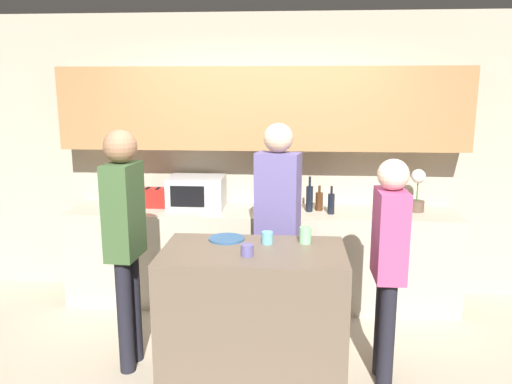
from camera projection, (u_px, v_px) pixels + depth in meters
name	position (u px, v px, depth m)	size (l,w,h in m)	color
ground_plane	(248.00, 383.00, 3.47)	(14.00, 14.00, 0.00)	#BCAD93
back_wall	(263.00, 138.00, 4.77)	(6.40, 0.40, 2.70)	#B2A893
back_counter	(261.00, 256.00, 4.73)	(3.60, 0.62, 0.89)	#B7AD99
kitchen_island	(253.00, 313.00, 3.48)	(1.25, 0.71, 0.93)	brown
microwave	(197.00, 192.00, 4.71)	(0.52, 0.39, 0.30)	#B7BABC
toaster	(153.00, 198.00, 4.76)	(0.26, 0.16, 0.18)	#B21E19
potted_plant	(417.00, 190.00, 4.56)	(0.14, 0.14, 0.39)	brown
bottle_0	(297.00, 198.00, 4.63)	(0.06, 0.06, 0.29)	maroon
bottle_1	(309.00, 198.00, 4.57)	(0.06, 0.06, 0.33)	black
bottle_2	(319.00, 201.00, 4.62)	(0.07, 0.07, 0.23)	#472814
bottle_3	(331.00, 203.00, 4.49)	(0.06, 0.06, 0.26)	black
plate_on_island	(227.00, 239.00, 3.61)	(0.26, 0.26, 0.01)	#2D5684
cup_0	(305.00, 235.00, 3.53)	(0.08, 0.08, 0.12)	#86D492
cup_1	(247.00, 250.00, 3.26)	(0.09, 0.09, 0.08)	#5E599B
cup_2	(267.00, 238.00, 3.51)	(0.08, 0.08, 0.09)	#67B5CB
person_left	(389.00, 254.00, 3.32)	(0.21, 0.34, 1.57)	black
person_center	(125.00, 229.00, 3.48)	(0.23, 0.35, 1.74)	black
person_right	(278.00, 211.00, 3.96)	(0.37, 0.26, 1.75)	black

